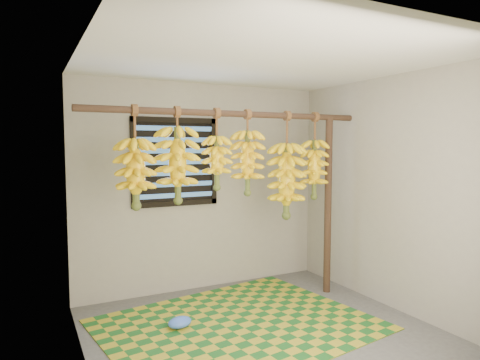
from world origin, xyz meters
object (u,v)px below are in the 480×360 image
plastic_bag (180,322)px  banana_bunch_b (178,165)px  banana_bunch_d (247,163)px  banana_bunch_e (287,181)px  banana_bunch_c (217,162)px  banana_bunch_a (136,174)px  banana_bunch_f (314,169)px  woven_mat (238,325)px  support_post (328,206)px

plastic_bag → banana_bunch_b: bearing=72.3°
banana_bunch_d → banana_bunch_e: bearing=0.0°
plastic_bag → banana_bunch_c: 1.54m
banana_bunch_a → banana_bunch_c: bearing=-0.0°
banana_bunch_d → banana_bunch_f: 0.85m
woven_mat → banana_bunch_a: (-0.85, 0.37, 1.43)m
banana_bunch_a → banana_bunch_c: 0.80m
plastic_bag → woven_mat: bearing=-19.1°
support_post → banana_bunch_a: banana_bunch_a is taller
support_post → banana_bunch_b: bearing=180.0°
banana_bunch_a → banana_bunch_d: (1.14, -0.00, 0.08)m
banana_bunch_e → banana_bunch_f: bearing=0.0°
support_post → banana_bunch_c: (-1.38, -0.00, 0.52)m
banana_bunch_c → banana_bunch_e: same height
banana_bunch_a → banana_bunch_c: (0.80, -0.00, 0.09)m
woven_mat → banana_bunch_c: size_ratio=3.00×
banana_bunch_a → banana_bunch_e: 1.62m
support_post → banana_bunch_c: banana_bunch_c is taller
plastic_bag → banana_bunch_b: banana_bunch_b is taller
banana_bunch_c → banana_bunch_b: bearing=180.0°
banana_bunch_a → banana_bunch_c: size_ratio=1.17×
banana_bunch_a → banana_bunch_d: bearing=-0.0°
woven_mat → plastic_bag: bearing=160.9°
banana_bunch_e → support_post: bearing=0.0°
banana_bunch_a → banana_bunch_e: bearing=-0.0°
woven_mat → banana_bunch_e: 1.56m
banana_bunch_b → support_post: bearing=0.0°
plastic_bag → support_post: bearing=5.9°
plastic_bag → banana_bunch_f: 2.15m
support_post → banana_bunch_e: 0.64m
woven_mat → banana_bunch_f: (1.13, 0.37, 1.42)m
support_post → banana_bunch_a: size_ratio=2.15×
woven_mat → banana_bunch_d: bearing=51.5°
banana_bunch_b → banana_bunch_d: (0.74, -0.00, 0.01)m
woven_mat → banana_bunch_b: banana_bunch_b is taller
banana_bunch_a → banana_bunch_f: (1.98, 0.00, -0.01)m
banana_bunch_e → banana_bunch_b: bearing=180.0°
plastic_bag → banana_bunch_a: 1.43m
support_post → banana_bunch_b: size_ratio=2.21×
plastic_bag → banana_bunch_e: 1.80m
banana_bunch_b → banana_bunch_c: bearing=-0.0°
banana_bunch_a → banana_bunch_b: 0.40m
banana_bunch_d → plastic_bag: bearing=-166.6°
banana_bunch_b → banana_bunch_e: 1.24m
banana_bunch_c → banana_bunch_d: (0.34, 0.00, -0.01)m
banana_bunch_b → banana_bunch_e: bearing=-0.0°
banana_bunch_e → plastic_bag: bearing=-171.5°
banana_bunch_f → woven_mat: bearing=-162.0°
banana_bunch_b → banana_bunch_c: size_ratio=1.13×
banana_bunch_c → banana_bunch_f: same height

